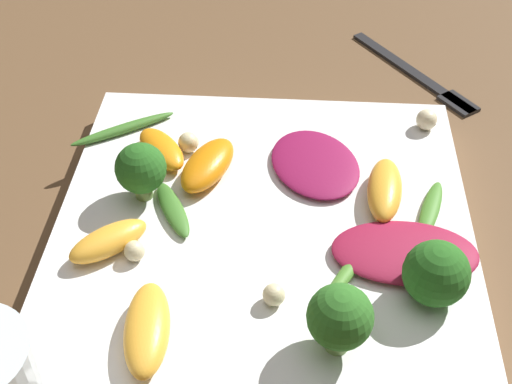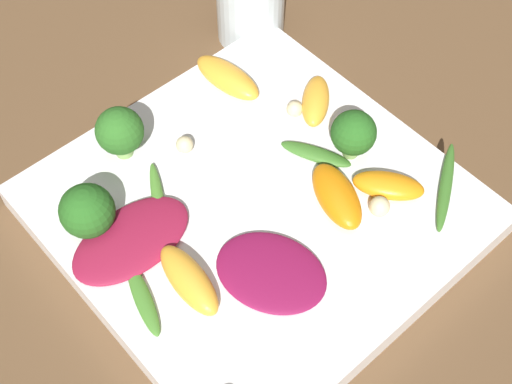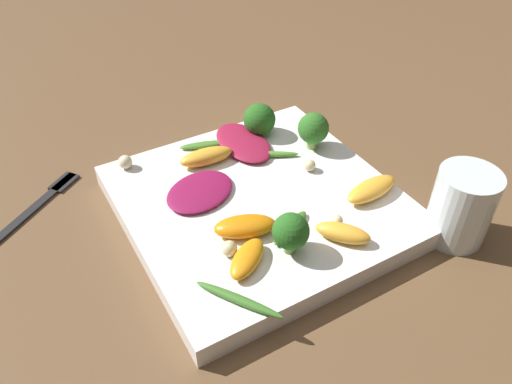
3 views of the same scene
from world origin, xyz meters
name	(u,v)px [view 2 (image 2 of 3)]	position (x,y,z in m)	size (l,w,h in m)	color
ground_plane	(256,218)	(0.00, 0.00, 0.00)	(2.40, 2.40, 0.00)	brown
plate	(256,209)	(0.00, 0.00, 0.01)	(0.30, 0.30, 0.03)	white
drinking_glass	(250,0)	(-0.14, -0.17, 0.04)	(0.07, 0.07, 0.09)	silver
radicchio_leaf_0	(271,272)	(0.04, 0.06, 0.03)	(0.09, 0.11, 0.01)	maroon
radicchio_leaf_1	(131,240)	(0.10, -0.03, 0.03)	(0.10, 0.06, 0.01)	maroon
orange_segment_0	(228,77)	(-0.07, -0.11, 0.04)	(0.04, 0.08, 0.02)	#FCAD33
orange_segment_1	(337,196)	(-0.05, 0.04, 0.04)	(0.05, 0.07, 0.02)	orange
orange_segment_2	(388,186)	(-0.09, 0.06, 0.03)	(0.06, 0.06, 0.02)	orange
orange_segment_3	(189,280)	(0.09, 0.03, 0.04)	(0.03, 0.07, 0.02)	#FCAD33
orange_segment_4	(316,101)	(-0.11, -0.04, 0.03)	(0.06, 0.06, 0.02)	#FCAD33
broccoli_floret_0	(354,134)	(-0.09, 0.02, 0.05)	(0.04, 0.04, 0.05)	#7A9E51
broccoli_floret_1	(87,211)	(0.11, -0.07, 0.05)	(0.04, 0.04, 0.04)	#84AD5B
broccoli_floret_2	(120,132)	(0.05, -0.11, 0.05)	(0.04, 0.04, 0.05)	#84AD5B
arugula_sprig_0	(143,299)	(0.12, 0.01, 0.03)	(0.03, 0.07, 0.01)	#47842D
arugula_sprig_1	(313,152)	(-0.07, 0.00, 0.03)	(0.04, 0.06, 0.01)	#3D7528
arugula_sprig_2	(159,203)	(0.06, -0.05, 0.03)	(0.05, 0.08, 0.01)	#518E33
arugula_sprig_3	(446,186)	(-0.12, 0.09, 0.03)	(0.08, 0.06, 0.01)	#3D7528
macadamia_nut_0	(295,109)	(-0.09, -0.05, 0.03)	(0.01, 0.01, 0.01)	beige
macadamia_nut_1	(185,145)	(0.01, -0.08, 0.03)	(0.02, 0.02, 0.02)	beige
macadamia_nut_2	(379,206)	(-0.07, 0.07, 0.03)	(0.02, 0.02, 0.02)	beige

